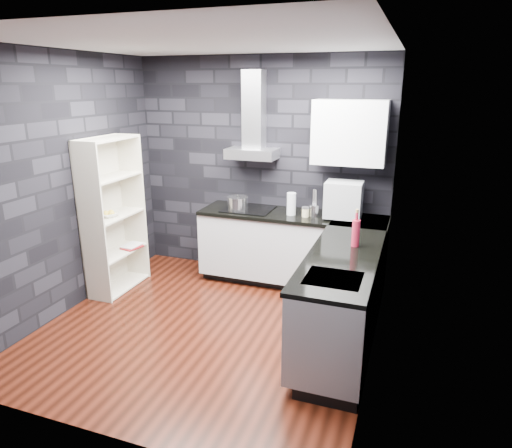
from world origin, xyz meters
The scene contains 28 objects.
ground centered at (0.00, 0.00, 0.00)m, with size 3.20×3.20×0.00m, color #3B140A.
ceiling centered at (0.00, 0.00, 2.70)m, with size 3.20×3.20×0.00m, color silver.
wall_back centered at (0.00, 1.62, 1.35)m, with size 3.20×0.05×2.70m, color black.
wall_front centered at (0.00, -1.62, 1.35)m, with size 3.20×0.05×2.70m, color black.
wall_left centered at (-1.62, 0.00, 1.35)m, with size 0.05×3.20×2.70m, color black.
wall_right centered at (1.62, 0.00, 1.35)m, with size 0.05×3.20×2.70m, color black.
toekick_back centered at (0.50, 1.34, 0.05)m, with size 2.18×0.50×0.10m, color black.
toekick_right centered at (1.34, 0.10, 0.05)m, with size 0.50×1.78×0.10m, color black.
counter_back_cab centered at (0.50, 1.30, 0.48)m, with size 2.20×0.60×0.76m, color #B7B8BC.
counter_right_cab centered at (1.30, 0.10, 0.48)m, with size 0.60×1.80×0.76m, color #B7B8BC.
counter_back_top centered at (0.50, 1.29, 0.88)m, with size 2.20×0.62×0.04m, color black.
counter_right_top centered at (1.29, 0.10, 0.88)m, with size 0.62×1.80×0.04m, color black.
counter_corner_top centered at (1.30, 1.30, 0.88)m, with size 0.62×0.62×0.04m, color black.
hood_body centered at (-0.05, 1.43, 1.56)m, with size 0.60×0.34×0.12m, color silver.
hood_chimney centered at (-0.05, 1.50, 2.07)m, with size 0.24×0.20×0.90m, color silver.
upper_cabinet centered at (1.10, 1.43, 1.85)m, with size 0.80×0.35×0.70m, color silver.
cooktop centered at (-0.05, 1.30, 0.91)m, with size 0.58×0.50×0.01m, color black.
sink_rim centered at (1.30, -0.40, 0.89)m, with size 0.44×0.40×0.01m, color silver.
pot centered at (-0.15, 1.21, 0.98)m, with size 0.24×0.24×0.14m, color #B6B6BB.
glass_vase centered at (0.50, 1.24, 1.03)m, with size 0.11×0.11×0.26m, color silver.
storage_jar centered at (0.68, 1.22, 0.95)m, with size 0.08×0.08×0.10m, color #CBC18C.
utensil_crock centered at (0.77, 1.25, 0.97)m, with size 0.10×0.10×0.13m, color #B6B6BB.
appliance_garage centered at (1.10, 1.27, 1.12)m, with size 0.40×0.31×0.40m, color #A2A6AA.
red_bottle centered at (1.36, 0.40, 1.03)m, with size 0.07×0.07×0.25m, color maroon.
bookshelf centered at (-1.42, 0.51, 0.90)m, with size 0.34×0.80×1.80m, color beige.
fruit_bowl centered at (-1.42, 0.43, 0.94)m, with size 0.21×0.21×0.05m, color white.
book_red centered at (-1.41, 0.69, 0.57)m, with size 0.18×0.02×0.24m, color maroon.
book_second centered at (-1.44, 0.71, 0.59)m, with size 0.18×0.02×0.25m, color #B2B2B2.
Camera 1 is at (1.83, -3.71, 2.36)m, focal length 32.00 mm.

